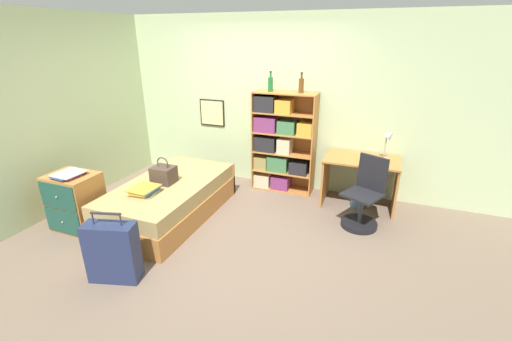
% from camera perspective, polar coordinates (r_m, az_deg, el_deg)
% --- Properties ---
extents(ground_plane, '(14.00, 14.00, 0.00)m').
position_cam_1_polar(ground_plane, '(4.51, -6.43, -8.96)').
color(ground_plane, '#756051').
extents(wall_back, '(10.00, 0.09, 2.60)m').
position_cam_1_polar(wall_back, '(5.44, 0.83, 11.19)').
color(wall_back, beige).
rests_on(wall_back, ground_plane).
extents(wall_left, '(0.06, 10.00, 2.60)m').
position_cam_1_polar(wall_left, '(5.43, -28.87, 8.53)').
color(wall_left, beige).
rests_on(wall_left, ground_plane).
extents(bed, '(1.04, 1.91, 0.49)m').
position_cam_1_polar(bed, '(4.74, -14.04, -4.57)').
color(bed, '#B77538').
rests_on(bed, ground_plane).
extents(handbag, '(0.28, 0.24, 0.35)m').
position_cam_1_polar(handbag, '(4.60, -15.12, -0.64)').
color(handbag, '#47382D').
rests_on(handbag, bed).
extents(book_stack_on_bed, '(0.30, 0.35, 0.09)m').
position_cam_1_polar(book_stack_on_bed, '(4.35, -18.08, -3.23)').
color(book_stack_on_bed, beige).
rests_on(book_stack_on_bed, bed).
extents(suitcase, '(0.53, 0.33, 0.75)m').
position_cam_1_polar(suitcase, '(3.71, -22.78, -12.44)').
color(suitcase, navy).
rests_on(suitcase, ground_plane).
extents(dresser, '(0.58, 0.48, 0.71)m').
position_cam_1_polar(dresser, '(4.82, -27.84, -4.60)').
color(dresser, '#B77538').
rests_on(dresser, ground_plane).
extents(magazine_pile_on_dresser, '(0.30, 0.36, 0.05)m').
position_cam_1_polar(magazine_pile_on_dresser, '(4.64, -28.67, -0.55)').
color(magazine_pile_on_dresser, '#7A336B').
rests_on(magazine_pile_on_dresser, dresser).
extents(bookcase, '(0.94, 0.34, 1.52)m').
position_cam_1_polar(bookcase, '(5.25, 3.88, 4.50)').
color(bookcase, '#B77538').
rests_on(bookcase, ground_plane).
extents(bottle_green, '(0.07, 0.07, 0.29)m').
position_cam_1_polar(bottle_green, '(5.08, 2.43, 14.24)').
color(bottle_green, '#1E6B2D').
rests_on(bottle_green, bookcase).
extents(bottle_brown, '(0.07, 0.07, 0.29)m').
position_cam_1_polar(bottle_brown, '(5.01, 7.55, 13.94)').
color(bottle_brown, brown).
rests_on(bottle_brown, bookcase).
extents(desk, '(1.00, 0.63, 0.71)m').
position_cam_1_polar(desk, '(4.99, 17.03, -0.52)').
color(desk, '#B77538').
rests_on(desk, ground_plane).
extents(desk_lamp, '(0.19, 0.14, 0.44)m').
position_cam_1_polar(desk_lamp, '(4.87, 21.27, 4.83)').
color(desk_lamp, '#ADA89E').
rests_on(desk_lamp, desk).
extents(desk_chair, '(0.55, 0.55, 0.91)m').
position_cam_1_polar(desk_chair, '(4.55, 17.42, -5.39)').
color(desk_chair, black).
rests_on(desk_chair, ground_plane).
extents(waste_bin, '(0.21, 0.21, 0.27)m').
position_cam_1_polar(waste_bin, '(5.07, 16.71, -4.44)').
color(waste_bin, slate).
rests_on(waste_bin, ground_plane).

